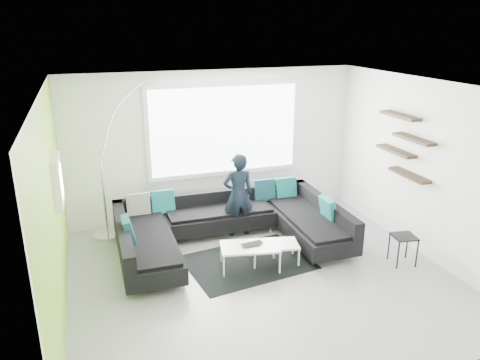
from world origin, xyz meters
The scene contains 9 objects.
ground centered at (0.00, 0.00, 0.00)m, with size 5.50×5.50×0.00m, color gray.
room_shell centered at (0.04, 0.21, 1.81)m, with size 5.54×5.04×2.82m.
sectional_sofa centered at (-0.15, 1.01, 0.35)m, with size 3.66×2.28×0.79m.
rug centered at (-0.05, 0.45, 0.01)m, with size 1.88×1.36×0.01m, color black.
coffee_table centered at (0.14, 0.31, 0.19)m, with size 1.14×0.67×0.37m, color white.
arc_lamp centered at (-2.08, 2.14, 1.37)m, with size 2.58×1.15×2.75m, color white, non-canonical shape.
side_table centered at (2.24, -0.35, 0.24)m, with size 0.34×0.34×0.47m, color black.
person centered at (0.14, 1.50, 0.74)m, with size 0.55×0.36×1.49m, color black.
laptop centered at (-0.02, 0.24, 0.39)m, with size 0.37×0.27×0.03m, color black.
Camera 1 is at (-2.26, -5.75, 3.60)m, focal length 35.00 mm.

